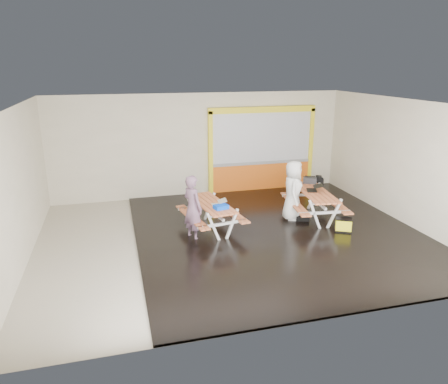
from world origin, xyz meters
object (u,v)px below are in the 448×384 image
object	(u,v)px
person_left	(193,208)
fluke_bag	(343,225)
picnic_table_left	(211,209)
person_right	(293,191)
backpack	(318,184)
laptop_right	(314,189)
toolbox	(310,180)
blue_pouch	(221,207)
picnic_table_right	(315,198)
laptop_left	(219,204)
dark_case	(302,218)

from	to	relation	value
person_left	fluke_bag	xyz separation A→B (m)	(4.00, -0.70, -0.62)
picnic_table_left	person_right	world-z (taller)	person_right
person_left	backpack	distance (m)	4.53
fluke_bag	person_left	bearing A→B (deg)	170.06
laptop_right	toolbox	xyz separation A→B (m)	(0.24, 0.76, 0.03)
picnic_table_left	blue_pouch	size ratio (longest dim) A/B	6.28
picnic_table_right	picnic_table_left	bearing A→B (deg)	-178.62
person_right	toolbox	world-z (taller)	person_right
blue_pouch	toolbox	distance (m)	3.54
backpack	laptop_right	bearing A→B (deg)	-124.04
picnic_table_left	picnic_table_right	size ratio (longest dim) A/B	0.95
person_right	backpack	xyz separation A→B (m)	(1.25, 0.85, -0.12)
toolbox	fluke_bag	xyz separation A→B (m)	(0.06, -2.01, -0.72)
picnic_table_left	person_left	size ratio (longest dim) A/B	1.27
toolbox	fluke_bag	size ratio (longest dim) A/B	0.88
person_right	blue_pouch	distance (m)	2.45
picnic_table_right	blue_pouch	world-z (taller)	blue_pouch
picnic_table_left	blue_pouch	bearing A→B (deg)	-75.75
backpack	fluke_bag	xyz separation A→B (m)	(-0.30, -2.13, -0.55)
fluke_bag	laptop_left	bearing A→B (deg)	165.97
laptop_right	toolbox	size ratio (longest dim) A/B	1.21
toolbox	fluke_bag	world-z (taller)	toolbox
backpack	person_right	bearing A→B (deg)	-145.68
backpack	fluke_bag	distance (m)	2.22
laptop_left	fluke_bag	xyz separation A→B (m)	(3.28, -0.82, -0.63)
person_left	picnic_table_right	bearing A→B (deg)	-110.75
picnic_table_right	fluke_bag	size ratio (longest dim) A/B	4.50
picnic_table_right	toolbox	distance (m)	0.93
toolbox	backpack	size ratio (longest dim) A/B	0.90
person_right	dark_case	distance (m)	0.84
dark_case	fluke_bag	world-z (taller)	fluke_bag
picnic_table_left	picnic_table_right	world-z (taller)	picnic_table_right
person_left	blue_pouch	xyz separation A→B (m)	(0.72, -0.15, 0.01)
laptop_left	person_left	bearing A→B (deg)	-170.78
person_left	dark_case	xyz separation A→B (m)	(3.30, 0.38, -0.73)
person_left	laptop_right	xyz separation A→B (m)	(3.71, 0.54, 0.07)
picnic_table_right	blue_pouch	size ratio (longest dim) A/B	6.58
picnic_table_right	person_right	xyz separation A→B (m)	(-0.65, 0.11, 0.24)
picnic_table_left	dark_case	distance (m)	2.76
laptop_left	person_right	bearing A→B (deg)	11.10
picnic_table_left	backpack	xyz separation A→B (m)	(3.72, 1.04, 0.17)
person_left	toolbox	xyz separation A→B (m)	(3.95, 1.31, 0.10)
picnic_table_left	fluke_bag	size ratio (longest dim) A/B	4.30
person_right	laptop_left	bearing A→B (deg)	122.21
laptop_left	toolbox	world-z (taller)	toolbox
picnic_table_left	blue_pouch	world-z (taller)	blue_pouch
picnic_table_right	laptop_right	distance (m)	0.28
toolbox	laptop_right	bearing A→B (deg)	-107.39
laptop_left	dark_case	size ratio (longest dim) A/B	1.07
picnic_table_right	blue_pouch	bearing A→B (deg)	-168.47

